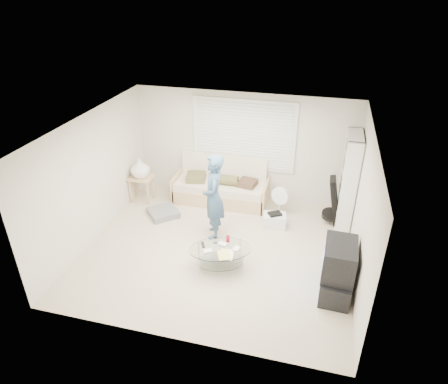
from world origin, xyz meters
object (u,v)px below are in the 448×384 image
(futon_sofa, at_px, (221,187))
(coffee_table, at_px, (220,252))
(tv_unit, at_px, (337,270))
(bookshelf, at_px, (348,181))

(futon_sofa, relative_size, coffee_table, 1.69)
(tv_unit, relative_size, coffee_table, 0.76)
(futon_sofa, distance_m, tv_unit, 3.66)
(coffee_table, bearing_deg, tv_unit, -4.50)
(futon_sofa, distance_m, coffee_table, 2.45)
(bookshelf, height_order, coffee_table, bookshelf)
(bookshelf, distance_m, coffee_table, 3.07)
(bookshelf, relative_size, tv_unit, 2.04)
(futon_sofa, bearing_deg, tv_unit, -43.90)
(futon_sofa, xyz_separation_m, bookshelf, (2.76, -0.27, 0.65))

